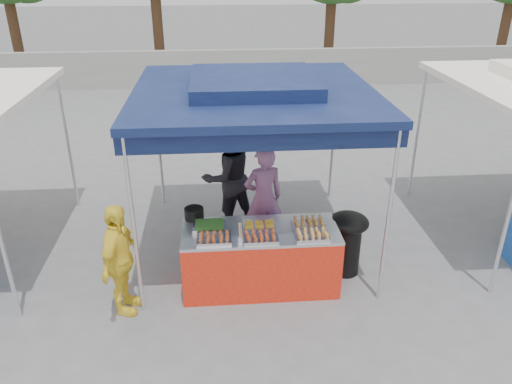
{
  "coord_description": "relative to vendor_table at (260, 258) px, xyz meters",
  "views": [
    {
      "loc": [
        -0.5,
        -5.58,
        4.03
      ],
      "look_at": [
        0.0,
        0.6,
        1.05
      ],
      "focal_mm": 35.0,
      "sensor_mm": 36.0,
      "label": 1
    }
  ],
  "objects": [
    {
      "name": "skewer_cup",
      "position": [
        -0.27,
        -0.29,
        0.47
      ],
      "size": [
        0.07,
        0.07,
        0.09
      ],
      "primitive_type": "cylinder",
      "color": "silver",
      "rests_on": "vendor_table"
    },
    {
      "name": "cooking_pot",
      "position": [
        -0.85,
        0.37,
        0.5
      ],
      "size": [
        0.26,
        0.26,
        0.15
      ],
      "primitive_type": "cylinder",
      "color": "black",
      "rests_on": "vendor_table"
    },
    {
      "name": "main_canopy",
      "position": [
        0.0,
        1.07,
        1.94
      ],
      "size": [
        3.2,
        3.2,
        2.57
      ],
      "color": "silver",
      "rests_on": "ground_plane"
    },
    {
      "name": "back_wall",
      "position": [
        0.0,
        11.1,
        0.17
      ],
      "size": [
        40.0,
        0.25,
        1.2
      ],
      "primitive_type": "cube",
      "color": "gray",
      "rests_on": "ground_plane"
    },
    {
      "name": "customer_person",
      "position": [
        -1.71,
        -0.38,
        0.3
      ],
      "size": [
        0.53,
        0.91,
        1.45
      ],
      "primitive_type": "imported",
      "rotation": [
        0.0,
        0.0,
        1.36
      ],
      "color": "yellow",
      "rests_on": "ground_plane"
    },
    {
      "name": "vendor_table",
      "position": [
        0.0,
        0.0,
        0.0
      ],
      "size": [
        2.0,
        0.8,
        0.85
      ],
      "color": "red",
      "rests_on": "ground_plane"
    },
    {
      "name": "food_tray_br",
      "position": [
        0.63,
        0.07,
        0.46
      ],
      "size": [
        0.42,
        0.3,
        0.07
      ],
      "color": "white",
      "rests_on": "vendor_table"
    },
    {
      "name": "food_tray_bl",
      "position": [
        -0.65,
        0.1,
        0.46
      ],
      "size": [
        0.42,
        0.3,
        0.07
      ],
      "color": "white",
      "rests_on": "vendor_table"
    },
    {
      "name": "crate_stacked",
      "position": [
        0.44,
        0.51,
        0.07
      ],
      "size": [
        0.55,
        0.38,
        0.33
      ],
      "primitive_type": "cube",
      "color": "#163BB7",
      "rests_on": "crate_right"
    },
    {
      "name": "crate_left",
      "position": [
        -0.37,
        0.73,
        -0.27
      ],
      "size": [
        0.52,
        0.37,
        0.31
      ],
      "primitive_type": "cube",
      "color": "#163BB7",
      "rests_on": "ground_plane"
    },
    {
      "name": "food_tray_fl",
      "position": [
        -0.59,
        -0.22,
        0.46
      ],
      "size": [
        0.42,
        0.3,
        0.07
      ],
      "color": "white",
      "rests_on": "vendor_table"
    },
    {
      "name": "food_tray_fr",
      "position": [
        0.62,
        -0.24,
        0.46
      ],
      "size": [
        0.42,
        0.3,
        0.07
      ],
      "color": "white",
      "rests_on": "vendor_table"
    },
    {
      "name": "ground_plane",
      "position": [
        0.0,
        0.1,
        -0.43
      ],
      "size": [
        80.0,
        80.0,
        0.0
      ],
      "primitive_type": "plane",
      "color": "slate"
    },
    {
      "name": "helper_man",
      "position": [
        -0.37,
        1.63,
        0.46
      ],
      "size": [
        1.07,
        0.99,
        1.77
      ],
      "primitive_type": "imported",
      "rotation": [
        0.0,
        0.0,
        3.63
      ],
      "color": "black",
      "rests_on": "ground_plane"
    },
    {
      "name": "food_tray_bm",
      "position": [
        -0.01,
        0.05,
        0.46
      ],
      "size": [
        0.42,
        0.3,
        0.07
      ],
      "color": "white",
      "rests_on": "vendor_table"
    },
    {
      "name": "crate_right",
      "position": [
        0.44,
        0.51,
        -0.26
      ],
      "size": [
        0.55,
        0.39,
        0.33
      ],
      "primitive_type": "cube",
      "color": "#163BB7",
      "rests_on": "ground_plane"
    },
    {
      "name": "food_tray_fm",
      "position": [
        -0.02,
        -0.24,
        0.46
      ],
      "size": [
        0.42,
        0.3,
        0.07
      ],
      "color": "white",
      "rests_on": "vendor_table"
    },
    {
      "name": "wok_burner",
      "position": [
        1.21,
        0.22,
        0.11
      ],
      "size": [
        0.54,
        0.54,
        0.91
      ],
      "rotation": [
        0.0,
        0.0,
        0.36
      ],
      "color": "black",
      "rests_on": "ground_plane"
    },
    {
      "name": "vendor_woman",
      "position": [
        0.13,
        1.0,
        0.37
      ],
      "size": [
        0.65,
        0.5,
        1.59
      ],
      "primitive_type": "imported",
      "rotation": [
        0.0,
        0.0,
        3.37
      ],
      "color": "#9B628E",
      "rests_on": "ground_plane"
    }
  ]
}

